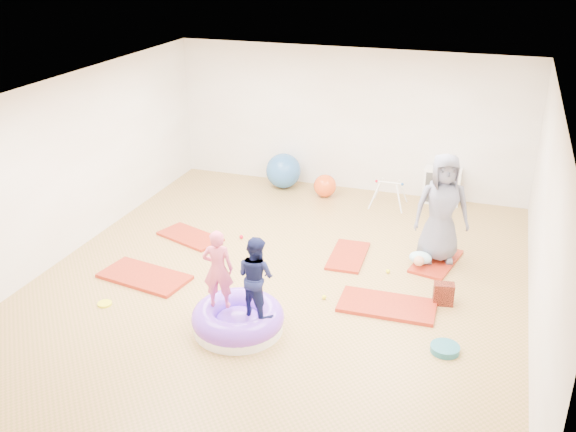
% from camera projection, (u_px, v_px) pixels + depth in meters
% --- Properties ---
extents(room, '(7.01, 8.01, 2.81)m').
position_uv_depth(room, '(281.00, 192.00, 9.03)').
color(room, '#B2834F').
rests_on(room, ground).
extents(gym_mat_front_left, '(1.42, 0.87, 0.06)m').
position_uv_depth(gym_mat_front_left, '(145.00, 277.00, 9.59)').
color(gym_mat_front_left, '#AE3212').
rests_on(gym_mat_front_left, ground).
extents(gym_mat_mid_left, '(1.22, 0.89, 0.05)m').
position_uv_depth(gym_mat_mid_left, '(190.00, 237.00, 10.87)').
color(gym_mat_mid_left, '#AE3212').
rests_on(gym_mat_mid_left, ground).
extents(gym_mat_center_back, '(0.58, 1.09, 0.04)m').
position_uv_depth(gym_mat_center_back, '(348.00, 256.00, 10.23)').
color(gym_mat_center_back, '#AE3212').
rests_on(gym_mat_center_back, ground).
extents(gym_mat_right, '(1.34, 0.70, 0.05)m').
position_uv_depth(gym_mat_right, '(387.00, 306.00, 8.84)').
color(gym_mat_right, '#AE3212').
rests_on(gym_mat_right, ground).
extents(gym_mat_rear_right, '(0.76, 1.18, 0.05)m').
position_uv_depth(gym_mat_rear_right, '(436.00, 261.00, 10.05)').
color(gym_mat_rear_right, '#AE3212').
rests_on(gym_mat_rear_right, ground).
extents(inflatable_cushion, '(1.21, 1.21, 0.38)m').
position_uv_depth(inflatable_cushion, '(238.00, 319.00, 8.31)').
color(inflatable_cushion, white).
rests_on(inflatable_cushion, ground).
extents(child_pink, '(0.44, 0.34, 1.08)m').
position_uv_depth(child_pink, '(218.00, 266.00, 8.10)').
color(child_pink, '#E45778').
rests_on(child_pink, inflatable_cushion).
extents(child_navy, '(0.63, 0.57, 1.07)m').
position_uv_depth(child_navy, '(256.00, 273.00, 7.93)').
color(child_navy, '#131949').
rests_on(child_navy, inflatable_cushion).
extents(adult_caregiver, '(0.96, 0.77, 1.72)m').
position_uv_depth(adult_caregiver, '(442.00, 208.00, 9.75)').
color(adult_caregiver, slate).
rests_on(adult_caregiver, gym_mat_rear_right).
extents(infant, '(0.35, 0.35, 0.21)m').
position_uv_depth(infant, '(420.00, 258.00, 9.86)').
color(infant, '#ACE9FF').
rests_on(infant, gym_mat_rear_right).
extents(ball_pit_balls, '(2.64, 2.16, 0.07)m').
position_uv_depth(ball_pit_balls, '(275.00, 271.00, 9.75)').
color(ball_pit_balls, green).
rests_on(ball_pit_balls, ground).
extents(exercise_ball_blue, '(0.71, 0.71, 0.71)m').
position_uv_depth(exercise_ball_blue, '(283.00, 171.00, 12.92)').
color(exercise_ball_blue, '#275CA2').
rests_on(exercise_ball_blue, ground).
extents(exercise_ball_orange, '(0.44, 0.44, 0.44)m').
position_uv_depth(exercise_ball_orange, '(325.00, 186.00, 12.52)').
color(exercise_ball_orange, '#E74E1B').
rests_on(exercise_ball_orange, ground).
extents(infant_play_gym, '(0.65, 0.62, 0.50)m').
position_uv_depth(infant_play_gym, '(389.00, 190.00, 11.99)').
color(infant_play_gym, white).
rests_on(infant_play_gym, ground).
extents(cube_shelf, '(0.68, 0.34, 0.68)m').
position_uv_depth(cube_shelf, '(442.00, 186.00, 12.18)').
color(cube_shelf, white).
rests_on(cube_shelf, ground).
extents(balance_disc, '(0.36, 0.36, 0.08)m').
position_uv_depth(balance_disc, '(445.00, 349.00, 7.90)').
color(balance_disc, '#216476').
rests_on(balance_disc, ground).
extents(backpack, '(0.30, 0.22, 0.32)m').
position_uv_depth(backpack, '(444.00, 294.00, 8.88)').
color(backpack, maroon).
rests_on(backpack, ground).
extents(yellow_toy, '(0.20, 0.20, 0.03)m').
position_uv_depth(yellow_toy, '(105.00, 304.00, 8.91)').
color(yellow_toy, yellow).
rests_on(yellow_toy, ground).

